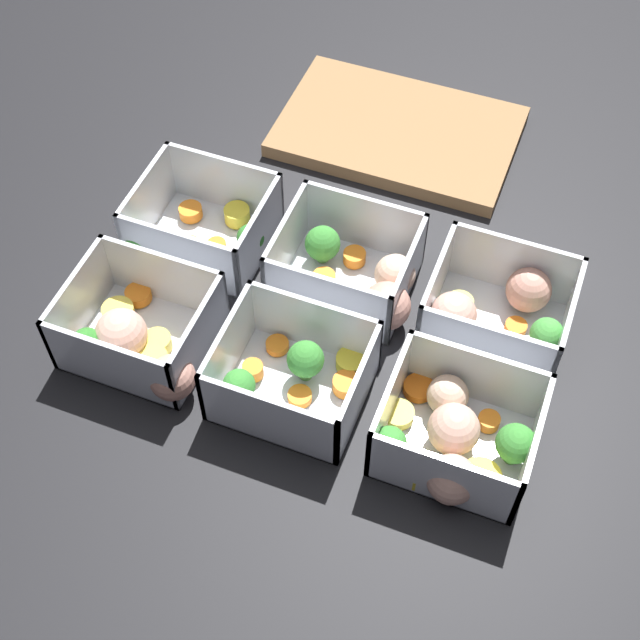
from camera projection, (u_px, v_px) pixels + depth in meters
ground_plane at (320, 335)px, 0.90m from camera, size 4.00×4.00×0.00m
container_near_left at (138, 338)px, 0.87m from camera, size 0.16×0.14×0.07m
container_near_center at (292, 374)px, 0.84m from camera, size 0.14×0.12×0.07m
container_near_right at (455, 437)px, 0.80m from camera, size 0.14×0.14×0.07m
container_far_left at (200, 228)px, 0.96m from camera, size 0.14×0.13×0.07m
container_far_center at (358, 275)px, 0.92m from camera, size 0.16×0.13×0.07m
container_far_right at (498, 310)px, 0.89m from camera, size 0.14×0.13×0.07m
cutting_board at (398, 132)px, 1.07m from camera, size 0.28×0.18×0.02m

